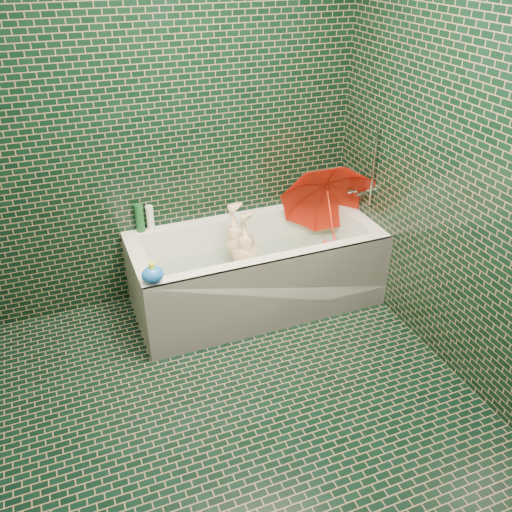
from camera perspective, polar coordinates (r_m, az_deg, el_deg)
name	(u,v)px	position (r m, az deg, el deg)	size (l,w,h in m)	color
floor	(249,418)	(3.13, -0.79, -16.72)	(2.80, 2.80, 0.00)	black
wall_back	(169,125)	(3.62, -9.14, 13.43)	(2.80, 2.80, 0.00)	black
wall_front	(464,472)	(1.42, 21.01, -20.49)	(2.80, 2.80, 0.00)	black
wall_right	(484,174)	(3.03, 22.85, 7.93)	(2.80, 2.80, 0.00)	black
bathtub	(257,278)	(3.84, 0.07, -2.29)	(1.70, 0.75, 0.55)	white
bath_mat	(256,283)	(3.88, -0.03, -2.84)	(1.35, 0.47, 0.01)	#44CA28
water	(256,266)	(3.80, -0.03, -1.04)	(1.48, 0.53, 0.00)	silver
faucet	(363,187)	(3.92, 11.24, 7.14)	(0.18, 0.19, 0.55)	silver
child	(247,268)	(3.76, -0.96, -1.31)	(0.34, 0.22, 0.93)	#DFB98B
umbrella	(331,213)	(3.84, 7.85, 4.53)	(0.67, 0.67, 0.59)	red
soap_bottle_a	(336,197)	(4.27, 8.37, 6.16)	(0.10, 0.10, 0.26)	white
soap_bottle_b	(337,198)	(4.25, 8.53, 6.03)	(0.09, 0.09, 0.20)	#4B1B68
soap_bottle_c	(327,201)	(4.20, 7.48, 5.79)	(0.13, 0.13, 0.17)	#154921
bottle_right_tall	(311,192)	(4.08, 5.86, 6.74)	(0.06, 0.06, 0.20)	#154921
bottle_right_pump	(330,191)	(4.16, 7.75, 6.77)	(0.05, 0.05, 0.16)	silver
bottle_left_tall	(140,218)	(3.77, -12.16, 3.94)	(0.06, 0.06, 0.20)	#154921
bottle_left_short	(150,218)	(3.78, -11.08, 3.97)	(0.05, 0.05, 0.17)	white
rubber_duck	(322,196)	(4.17, 6.97, 6.30)	(0.11, 0.07, 0.09)	yellow
bath_toy	(153,274)	(3.20, -10.83, -1.92)	(0.16, 0.15, 0.13)	blue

